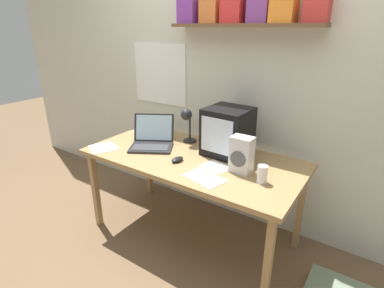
{
  "coord_description": "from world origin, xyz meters",
  "views": [
    {
      "loc": [
        1.16,
        -1.72,
        1.64
      ],
      "look_at": [
        0.0,
        0.0,
        0.82
      ],
      "focal_mm": 28.0,
      "sensor_mm": 36.0,
      "label": 1
    }
  ],
  "objects_px": {
    "juice_glass": "(262,175)",
    "space_heater": "(242,155)",
    "printed_handout": "(146,130)",
    "open_notebook": "(216,167)",
    "crt_monitor": "(228,131)",
    "computer_mouse": "(177,159)",
    "loose_paper_near_monitor": "(103,148)",
    "corner_desk": "(192,163)",
    "laptop": "(152,139)",
    "loose_paper_near_laptop": "(205,178)",
    "desk_lamp": "(187,120)"
  },
  "relations": [
    {
      "from": "laptop",
      "to": "computer_mouse",
      "type": "relative_size",
      "value": 3.94
    },
    {
      "from": "loose_paper_near_laptop",
      "to": "loose_paper_near_monitor",
      "type": "distance_m",
      "value": 0.95
    },
    {
      "from": "loose_paper_near_laptop",
      "to": "open_notebook",
      "type": "relative_size",
      "value": 1.39
    },
    {
      "from": "desk_lamp",
      "to": "open_notebook",
      "type": "height_order",
      "value": "desk_lamp"
    },
    {
      "from": "laptop",
      "to": "loose_paper_near_monitor",
      "type": "bearing_deg",
      "value": -168.47
    },
    {
      "from": "crt_monitor",
      "to": "printed_handout",
      "type": "relative_size",
      "value": 1.58
    },
    {
      "from": "desk_lamp",
      "to": "laptop",
      "type": "bearing_deg",
      "value": -139.34
    },
    {
      "from": "laptop",
      "to": "loose_paper_near_monitor",
      "type": "xyz_separation_m",
      "value": [
        -0.3,
        -0.26,
        -0.06
      ]
    },
    {
      "from": "corner_desk",
      "to": "loose_paper_near_laptop",
      "type": "relative_size",
      "value": 5.51
    },
    {
      "from": "corner_desk",
      "to": "laptop",
      "type": "distance_m",
      "value": 0.41
    },
    {
      "from": "corner_desk",
      "to": "laptop",
      "type": "relative_size",
      "value": 3.72
    },
    {
      "from": "laptop",
      "to": "open_notebook",
      "type": "xyz_separation_m",
      "value": [
        0.64,
        -0.06,
        -0.06
      ]
    },
    {
      "from": "space_heater",
      "to": "computer_mouse",
      "type": "height_order",
      "value": "space_heater"
    },
    {
      "from": "corner_desk",
      "to": "crt_monitor",
      "type": "bearing_deg",
      "value": 45.35
    },
    {
      "from": "juice_glass",
      "to": "space_heater",
      "type": "bearing_deg",
      "value": 160.51
    },
    {
      "from": "corner_desk",
      "to": "juice_glass",
      "type": "relative_size",
      "value": 14.26
    },
    {
      "from": "desk_lamp",
      "to": "juice_glass",
      "type": "distance_m",
      "value": 0.85
    },
    {
      "from": "crt_monitor",
      "to": "computer_mouse",
      "type": "xyz_separation_m",
      "value": [
        -0.23,
        -0.33,
        -0.16
      ]
    },
    {
      "from": "crt_monitor",
      "to": "juice_glass",
      "type": "relative_size",
      "value": 3.11
    },
    {
      "from": "corner_desk",
      "to": "juice_glass",
      "type": "xyz_separation_m",
      "value": [
        0.59,
        -0.09,
        0.11
      ]
    },
    {
      "from": "computer_mouse",
      "to": "loose_paper_near_laptop",
      "type": "relative_size",
      "value": 0.38
    },
    {
      "from": "computer_mouse",
      "to": "printed_handout",
      "type": "relative_size",
      "value": 0.49
    },
    {
      "from": "space_heater",
      "to": "loose_paper_near_monitor",
      "type": "bearing_deg",
      "value": -167.06
    },
    {
      "from": "loose_paper_near_monitor",
      "to": "open_notebook",
      "type": "height_order",
      "value": "same"
    },
    {
      "from": "laptop",
      "to": "loose_paper_near_monitor",
      "type": "relative_size",
      "value": 1.63
    },
    {
      "from": "crt_monitor",
      "to": "laptop",
      "type": "bearing_deg",
      "value": -158.92
    },
    {
      "from": "loose_paper_near_monitor",
      "to": "laptop",
      "type": "bearing_deg",
      "value": 41.73
    },
    {
      "from": "desk_lamp",
      "to": "computer_mouse",
      "type": "distance_m",
      "value": 0.42
    },
    {
      "from": "juice_glass",
      "to": "computer_mouse",
      "type": "height_order",
      "value": "juice_glass"
    },
    {
      "from": "loose_paper_near_laptop",
      "to": "desk_lamp",
      "type": "bearing_deg",
      "value": 134.96
    },
    {
      "from": "printed_handout",
      "to": "computer_mouse",
      "type": "bearing_deg",
      "value": -30.72
    },
    {
      "from": "printed_handout",
      "to": "open_notebook",
      "type": "height_order",
      "value": "same"
    },
    {
      "from": "computer_mouse",
      "to": "loose_paper_near_monitor",
      "type": "height_order",
      "value": "computer_mouse"
    },
    {
      "from": "space_heater",
      "to": "loose_paper_near_laptop",
      "type": "distance_m",
      "value": 0.29
    },
    {
      "from": "crt_monitor",
      "to": "desk_lamp",
      "type": "xyz_separation_m",
      "value": [
        -0.38,
        0.01,
        0.02
      ]
    },
    {
      "from": "space_heater",
      "to": "open_notebook",
      "type": "distance_m",
      "value": 0.21
    },
    {
      "from": "open_notebook",
      "to": "printed_handout",
      "type": "bearing_deg",
      "value": 161.3
    },
    {
      "from": "corner_desk",
      "to": "loose_paper_near_laptop",
      "type": "distance_m",
      "value": 0.36
    },
    {
      "from": "corner_desk",
      "to": "open_notebook",
      "type": "xyz_separation_m",
      "value": [
        0.24,
        -0.06,
        0.06
      ]
    },
    {
      "from": "crt_monitor",
      "to": "open_notebook",
      "type": "relative_size",
      "value": 1.67
    },
    {
      "from": "laptop",
      "to": "juice_glass",
      "type": "height_order",
      "value": "laptop"
    },
    {
      "from": "corner_desk",
      "to": "open_notebook",
      "type": "distance_m",
      "value": 0.26
    },
    {
      "from": "printed_handout",
      "to": "crt_monitor",
      "type": "bearing_deg",
      "value": -4.18
    },
    {
      "from": "computer_mouse",
      "to": "printed_handout",
      "type": "xyz_separation_m",
      "value": [
        -0.67,
        0.4,
        -0.01
      ]
    },
    {
      "from": "juice_glass",
      "to": "printed_handout",
      "type": "bearing_deg",
      "value": 164.75
    },
    {
      "from": "crt_monitor",
      "to": "open_notebook",
      "type": "height_order",
      "value": "crt_monitor"
    },
    {
      "from": "printed_handout",
      "to": "open_notebook",
      "type": "distance_m",
      "value": 1.0
    },
    {
      "from": "loose_paper_near_monitor",
      "to": "computer_mouse",
      "type": "bearing_deg",
      "value": 10.93
    },
    {
      "from": "crt_monitor",
      "to": "space_heater",
      "type": "height_order",
      "value": "crt_monitor"
    },
    {
      "from": "crt_monitor",
      "to": "printed_handout",
      "type": "bearing_deg",
      "value": 178.63
    }
  ]
}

